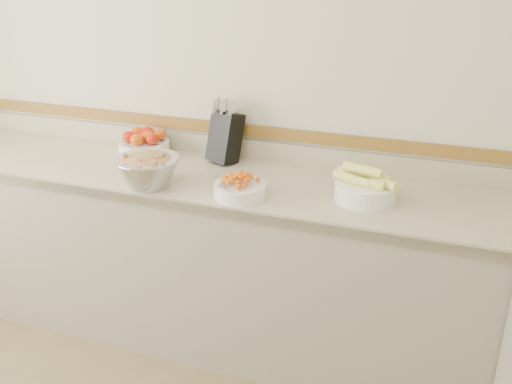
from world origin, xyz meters
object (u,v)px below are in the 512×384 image
(knife_block, at_px, (225,136))
(tomato_bowl, at_px, (144,144))
(corn_bowl, at_px, (365,187))
(cherry_tomato_bowl, at_px, (240,188))
(rhubarb_bowl, at_px, (148,168))

(knife_block, distance_m, tomato_bowl, 0.46)
(corn_bowl, bearing_deg, cherry_tomato_bowl, -163.88)
(tomato_bowl, height_order, rhubarb_bowl, rhubarb_bowl)
(corn_bowl, bearing_deg, knife_block, 161.89)
(knife_block, bearing_deg, rhubarb_bowl, -115.59)
(corn_bowl, height_order, rhubarb_bowl, rhubarb_bowl)
(tomato_bowl, xyz_separation_m, cherry_tomato_bowl, (0.68, -0.36, -0.02))
(cherry_tomato_bowl, distance_m, corn_bowl, 0.55)
(rhubarb_bowl, bearing_deg, tomato_bowl, 122.23)
(tomato_bowl, distance_m, rhubarb_bowl, 0.46)
(knife_block, height_order, tomato_bowl, knife_block)
(knife_block, relative_size, rhubarb_bowl, 1.14)
(tomato_bowl, distance_m, cherry_tomato_bowl, 0.77)
(knife_block, bearing_deg, tomato_bowl, -174.23)
(knife_block, xyz_separation_m, cherry_tomato_bowl, (0.24, -0.40, -0.09))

